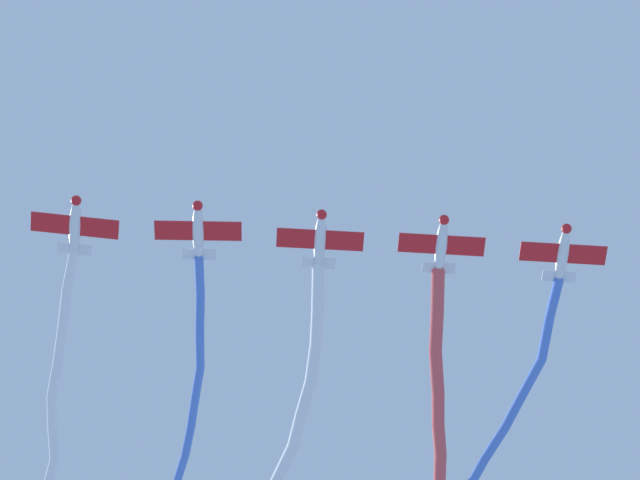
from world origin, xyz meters
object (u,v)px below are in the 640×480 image
Objects in this scene: airplane_left_wing at (198,231)px; airplane_right_wing at (320,239)px; airplane_lead at (75,225)px; airplane_trail at (563,253)px; airplane_slot at (441,244)px.

airplane_right_wing is (-1.13, -8.21, -0.30)m from airplane_left_wing.
airplane_lead is 0.99× the size of airplane_left_wing.
airplane_lead and airplane_right_wing have the same top height.
airplane_trail is (-3.38, -24.61, -0.30)m from airplane_left_wing.
airplane_right_wing is at bearing 87.04° from airplane_lead.
airplane_lead is at bearing -89.75° from airplane_right_wing.
airplane_slot is (-2.25, -16.41, 0.00)m from airplane_left_wing.
airplane_slot is at bearing 92.63° from airplane_left_wing.
airplane_trail is at bearing 92.63° from airplane_left_wing.
airplane_slot is (-1.13, -8.20, 0.30)m from airplane_right_wing.
airplane_left_wing is 1.00× the size of airplane_slot.
airplane_left_wing is at bearing 87.04° from airplane_lead.
airplane_left_wing reaches higher than airplane_lead.
airplane_lead is 16.55m from airplane_right_wing.
airplane_left_wing is 24.84m from airplane_trail.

